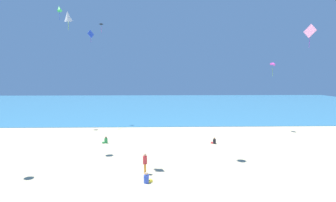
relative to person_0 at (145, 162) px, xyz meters
name	(u,v)px	position (x,y,z in m)	size (l,w,h in m)	color
ground_plane	(167,152)	(1.75, 5.44, -0.88)	(120.00, 120.00, 0.00)	#C6B58C
ocean_water	(163,104)	(1.75, 47.12, -0.85)	(120.00, 60.00, 0.05)	teal
person_0	(145,162)	(0.00, 0.00, 0.00)	(0.34, 0.34, 1.52)	orange
person_1	(106,141)	(-4.66, 8.75, -0.62)	(0.61, 0.41, 0.70)	green
person_2	(214,141)	(6.68, 8.19, -0.63)	(0.59, 0.51, 0.66)	black
person_3	(147,179)	(0.20, -1.52, -0.61)	(0.66, 0.58, 0.74)	blue
kite_magenta	(273,64)	(15.49, 14.70, 7.72)	(0.76, 0.90, 1.85)	#DB3DA8
kite_green	(59,9)	(-12.23, 17.43, 15.03)	(0.98, 1.04, 1.94)	green
kite_black	(101,24)	(-7.36, 20.00, 13.60)	(0.60, 0.53, 1.48)	black
kite_white	(68,17)	(-7.05, 5.70, 11.38)	(0.77, 0.93, 1.64)	white
kite_blue	(91,34)	(-8.21, 17.48, 11.74)	(0.66, 0.94, 1.74)	blue
kite_pink	(310,31)	(12.84, 2.33, 9.62)	(0.50, 1.03, 1.84)	pink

